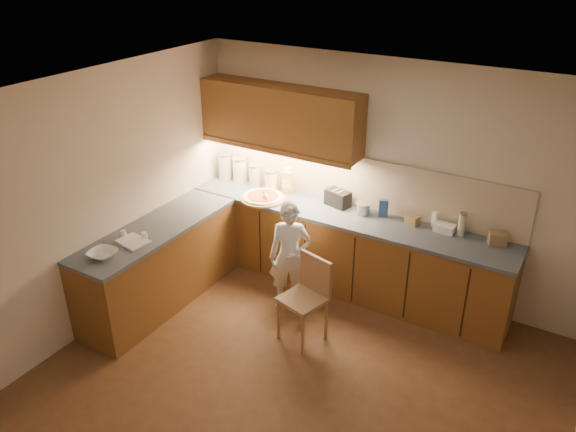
{
  "coord_description": "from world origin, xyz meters",
  "views": [
    {
      "loc": [
        1.92,
        -3.38,
        3.66
      ],
      "look_at": [
        -0.8,
        1.2,
        1.0
      ],
      "focal_mm": 35.0,
      "sensor_mm": 36.0,
      "label": 1
    }
  ],
  "objects_px": {
    "pizza_on_board": "(263,197)",
    "wooden_chair": "(308,293)",
    "child": "(290,257)",
    "toaster": "(338,198)",
    "oil_jug": "(288,182)"
  },
  "relations": [
    {
      "from": "pizza_on_board",
      "to": "oil_jug",
      "type": "relative_size",
      "value": 1.6
    },
    {
      "from": "pizza_on_board",
      "to": "toaster",
      "type": "bearing_deg",
      "value": 19.53
    },
    {
      "from": "child",
      "to": "oil_jug",
      "type": "bearing_deg",
      "value": 98.07
    },
    {
      "from": "pizza_on_board",
      "to": "child",
      "type": "distance_m",
      "value": 0.92
    },
    {
      "from": "pizza_on_board",
      "to": "toaster",
      "type": "relative_size",
      "value": 1.67
    },
    {
      "from": "oil_jug",
      "to": "toaster",
      "type": "xyz_separation_m",
      "value": [
        0.65,
        0.01,
        -0.06
      ]
    },
    {
      "from": "child",
      "to": "toaster",
      "type": "xyz_separation_m",
      "value": [
        0.14,
        0.82,
        0.39
      ]
    },
    {
      "from": "child",
      "to": "wooden_chair",
      "type": "relative_size",
      "value": 1.4
    },
    {
      "from": "child",
      "to": "pizza_on_board",
      "type": "bearing_deg",
      "value": 117.93
    },
    {
      "from": "child",
      "to": "toaster",
      "type": "height_order",
      "value": "child"
    },
    {
      "from": "pizza_on_board",
      "to": "wooden_chair",
      "type": "height_order",
      "value": "pizza_on_board"
    },
    {
      "from": "wooden_chair",
      "to": "oil_jug",
      "type": "distance_m",
      "value": 1.59
    },
    {
      "from": "pizza_on_board",
      "to": "wooden_chair",
      "type": "bearing_deg",
      "value": -39.04
    },
    {
      "from": "pizza_on_board",
      "to": "oil_jug",
      "type": "xyz_separation_m",
      "value": [
        0.17,
        0.28,
        0.13
      ]
    },
    {
      "from": "pizza_on_board",
      "to": "child",
      "type": "height_order",
      "value": "child"
    }
  ]
}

